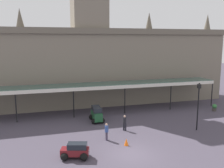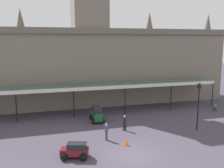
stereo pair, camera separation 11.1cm
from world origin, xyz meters
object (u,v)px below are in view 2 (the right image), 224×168
object	(u,v)px
pedestrian_beside_cars	(106,131)
victorian_lamppost	(198,101)
planter_by_canopy	(215,108)
traffic_cone	(126,142)
pedestrian_near_entrance	(125,122)
car_green_van	(97,115)
car_maroon_estate	(75,151)

from	to	relation	value
pedestrian_beside_cars	victorian_lamppost	bearing A→B (deg)	0.07
pedestrian_beside_cars	planter_by_canopy	distance (m)	17.51
pedestrian_beside_cars	traffic_cone	bearing A→B (deg)	-49.31
pedestrian_near_entrance	planter_by_canopy	world-z (taller)	pedestrian_near_entrance
victorian_lamppost	traffic_cone	xyz separation A→B (m)	(-8.51, -1.66, -2.83)
car_green_van	pedestrian_near_entrance	xyz separation A→B (m)	(2.18, -3.79, 0.10)
car_maroon_estate	planter_by_canopy	size ratio (longest dim) A/B	2.51
car_green_van	car_maroon_estate	distance (m)	9.37
pedestrian_beside_cars	pedestrian_near_entrance	xyz separation A→B (m)	(2.49, 1.97, 0.00)
car_maroon_estate	traffic_cone	distance (m)	4.93
car_green_van	planter_by_canopy	size ratio (longest dim) A/B	2.51
pedestrian_beside_cars	pedestrian_near_entrance	size ratio (longest dim) A/B	1.00
pedestrian_near_entrance	planter_by_canopy	bearing A→B (deg)	14.77
victorian_lamppost	pedestrian_beside_cars	bearing A→B (deg)	-179.93
pedestrian_beside_cars	victorian_lamppost	size ratio (longest dim) A/B	0.33
victorian_lamppost	planter_by_canopy	world-z (taller)	victorian_lamppost
pedestrian_beside_cars	pedestrian_near_entrance	bearing A→B (deg)	38.33
traffic_cone	pedestrian_beside_cars	bearing A→B (deg)	130.69
pedestrian_beside_cars	car_maroon_estate	bearing A→B (deg)	-139.55
car_green_van	traffic_cone	bearing A→B (deg)	-81.46
pedestrian_near_entrance	car_green_van	bearing A→B (deg)	119.94
pedestrian_beside_cars	traffic_cone	distance (m)	2.25
pedestrian_beside_cars	pedestrian_near_entrance	world-z (taller)	same
pedestrian_beside_cars	victorian_lamppost	xyz separation A→B (m)	(9.92, 0.01, 2.25)
car_green_van	pedestrian_beside_cars	distance (m)	5.77
victorian_lamppost	traffic_cone	distance (m)	9.12
car_maroon_estate	traffic_cone	size ratio (longest dim) A/B	3.75
car_maroon_estate	pedestrian_near_entrance	xyz separation A→B (m)	(5.85, 4.83, 0.34)
pedestrian_beside_cars	traffic_cone	xyz separation A→B (m)	(1.42, -1.65, -0.59)
pedestrian_near_entrance	car_maroon_estate	bearing A→B (deg)	-140.44
pedestrian_near_entrance	victorian_lamppost	xyz separation A→B (m)	(7.43, -1.96, 2.25)
pedestrian_near_entrance	planter_by_canopy	xyz separation A→B (m)	(14.07, 3.71, -0.42)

